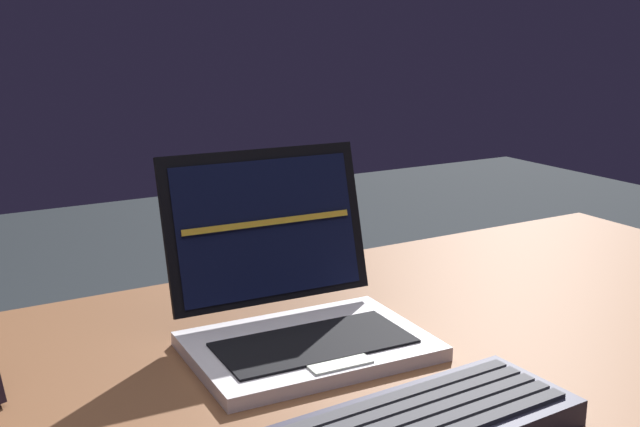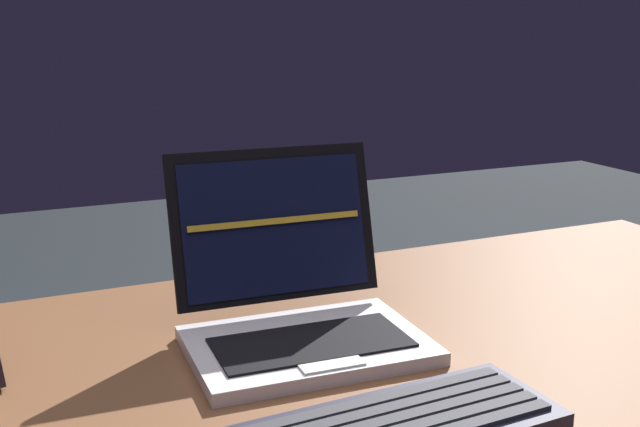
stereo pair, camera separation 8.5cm
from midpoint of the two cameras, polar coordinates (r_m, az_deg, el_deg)
laptop_front at (r=0.90m, az=0.97°, el=-6.69°), size 0.27×0.25×0.21m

